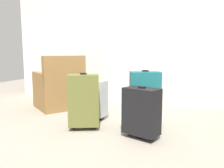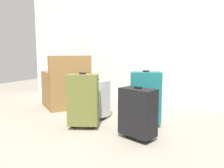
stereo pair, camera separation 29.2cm
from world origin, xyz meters
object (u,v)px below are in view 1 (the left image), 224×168
at_px(suitcase_black, 141,111).
at_px(mug, 79,111).
at_px(suitcase_silver, 94,98).
at_px(suitcase_olive, 84,100).
at_px(armchair, 60,90).
at_px(suitcase_teal, 145,97).

bearing_deg(suitcase_black, mug, 151.12).
relative_size(mug, suitcase_silver, 0.21).
xyz_separation_m(suitcase_olive, suitcase_black, (0.74, -0.04, -0.06)).
xyz_separation_m(mug, suitcase_silver, (0.33, -0.14, 0.25)).
distance_m(armchair, suitcase_olive, 1.22).
bearing_deg(suitcase_black, armchair, 152.46).
distance_m(suitcase_olive, suitcase_black, 0.74).
bearing_deg(armchair, suitcase_black, -27.54).
distance_m(mug, suitcase_olive, 0.79).
distance_m(mug, suitcase_silver, 0.44).
bearing_deg(suitcase_silver, suitcase_black, -30.83).
relative_size(suitcase_olive, suitcase_silver, 1.23).
distance_m(suitcase_olive, suitcase_silver, 0.47).
relative_size(armchair, mug, 8.13).
bearing_deg(armchair, mug, -24.28).
xyz_separation_m(suitcase_olive, suitcase_teal, (0.66, 0.45, 0.01)).
xyz_separation_m(suitcase_teal, suitcase_silver, (-0.75, 0.00, -0.07)).
relative_size(armchair, suitcase_black, 1.66).
bearing_deg(armchair, suitcase_olive, -42.22).
bearing_deg(armchair, suitcase_teal, -13.28).
bearing_deg(mug, armchair, 155.72).
distance_m(mug, suitcase_teal, 1.13).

